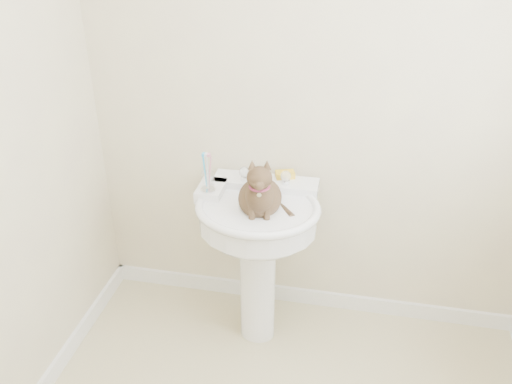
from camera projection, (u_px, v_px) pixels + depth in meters
The scene contains 7 objects.
wall_back at pixel (317, 86), 2.43m from camera, with size 2.20×0.00×2.50m, color #C3B399, non-canonical shape.
baseboard_back at pixel (305, 296), 3.01m from camera, with size 2.20×0.02×0.09m, color white.
pedestal_sink at pixel (257, 231), 2.52m from camera, with size 0.59×0.57×0.81m.
faucet at pixel (264, 176), 2.54m from camera, with size 0.28×0.12×0.14m.
soap_bar at pixel (285, 174), 2.61m from camera, with size 0.09×0.06×0.03m, color gold.
toothbrush_cup at pixel (208, 181), 2.47m from camera, with size 0.07×0.07×0.18m.
cat at pixel (260, 195), 2.38m from camera, with size 0.21×0.27×0.39m.
Camera 1 is at (0.20, -1.26, 2.02)m, focal length 38.00 mm.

